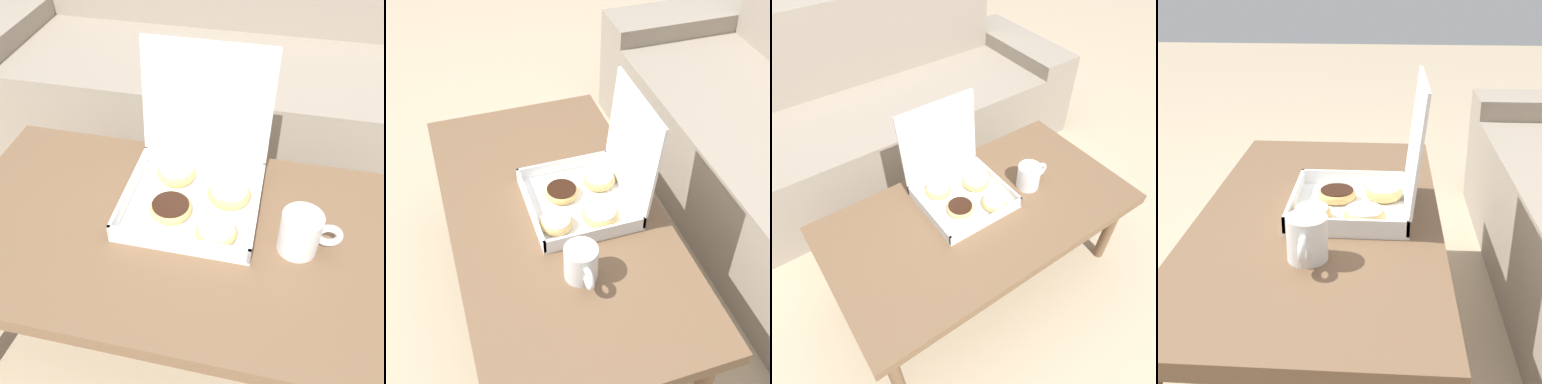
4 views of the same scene
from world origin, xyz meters
The scene contains 5 objects.
ground_plane centered at (0.00, 0.00, 0.00)m, with size 12.00×12.00×0.00m, color tan.
couch centered at (0.00, 0.78, 0.29)m, with size 2.20×0.76×0.86m.
coffee_table centered at (0.00, -0.19, 0.37)m, with size 1.17×0.62×0.41m.
pastry_box centered at (-0.01, -0.08, 0.47)m, with size 0.32×0.33×0.35m.
coffee_mug centered at (0.24, -0.19, 0.46)m, with size 0.14×0.09×0.10m.
Camera 3 is at (-0.58, -0.92, 1.47)m, focal length 35.00 mm.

